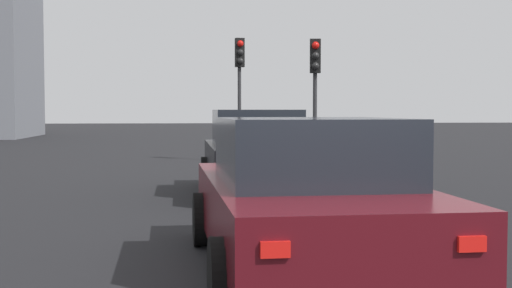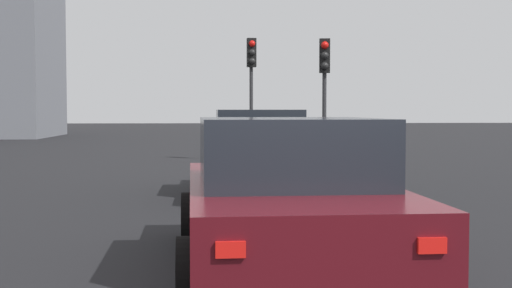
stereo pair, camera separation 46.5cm
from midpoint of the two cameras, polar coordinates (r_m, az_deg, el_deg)
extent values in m
cube|color=black|center=(12.97, 1.14, -1.58)|extent=(4.22, 1.81, 0.71)
cube|color=#1E232B|center=(12.73, 1.23, 1.44)|extent=(1.90, 1.58, 0.67)
cylinder|color=black|center=(14.39, 4.22, -2.32)|extent=(0.64, 0.22, 0.64)
cylinder|color=black|center=(14.25, -2.91, -2.37)|extent=(0.64, 0.22, 0.64)
cylinder|color=black|center=(11.83, 6.04, -3.47)|extent=(0.64, 0.22, 0.64)
cylinder|color=black|center=(11.65, -2.66, -3.55)|extent=(0.64, 0.22, 0.64)
cube|color=maroon|center=(10.94, 5.50, -1.74)|extent=(0.03, 0.20, 0.11)
cube|color=maroon|center=(10.81, -1.23, -1.79)|extent=(0.03, 0.20, 0.11)
cube|color=#510F16|center=(6.77, 4.44, -5.89)|extent=(4.59, 1.99, 0.67)
cube|color=#1E232B|center=(6.48, 4.81, -0.54)|extent=(2.08, 1.71, 0.62)
cylinder|color=black|center=(8.37, 9.16, -6.12)|extent=(0.64, 0.23, 0.64)
cylinder|color=black|center=(8.11, -3.97, -6.39)|extent=(0.64, 0.23, 0.64)
cylinder|color=black|center=(5.74, 16.46, -10.38)|extent=(0.64, 0.23, 0.64)
cylinder|color=black|center=(5.34, -3.10, -11.26)|extent=(0.64, 0.23, 0.64)
cube|color=red|center=(4.77, 17.54, -8.28)|extent=(0.03, 0.20, 0.11)
cube|color=red|center=(4.42, 0.87, -9.02)|extent=(0.03, 0.20, 0.11)
cylinder|color=#2D2D30|center=(17.96, 6.58, 1.86)|extent=(0.11, 0.11, 2.62)
cube|color=black|center=(17.96, 6.63, 7.49)|extent=(0.24, 0.31, 0.90)
sphere|color=red|center=(17.87, 6.65, 8.38)|extent=(0.20, 0.20, 0.20)
sphere|color=black|center=(17.85, 6.64, 7.51)|extent=(0.20, 0.20, 0.20)
sphere|color=black|center=(17.83, 6.64, 6.65)|extent=(0.20, 0.20, 0.20)
cylinder|color=#2D2D30|center=(21.07, 0.22, 2.52)|extent=(0.11, 0.11, 2.98)
cube|color=black|center=(21.09, 0.25, 7.80)|extent=(0.22, 0.30, 0.90)
sphere|color=red|center=(21.01, 0.31, 8.56)|extent=(0.20, 0.20, 0.20)
sphere|color=black|center=(20.98, 0.31, 7.83)|extent=(0.20, 0.20, 0.20)
sphere|color=black|center=(20.96, 0.31, 7.09)|extent=(0.20, 0.20, 0.20)
camera|label=1|loc=(0.23, -88.86, 0.06)|focal=46.89mm
camera|label=2|loc=(0.23, 91.14, -0.06)|focal=46.89mm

